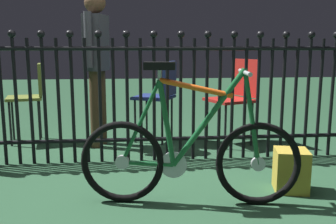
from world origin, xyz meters
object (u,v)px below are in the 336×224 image
at_px(chair_navy, 160,92).
at_px(person_visitor, 97,56).
at_px(chair_olive, 31,93).
at_px(chair_red, 236,93).
at_px(bicycle, 189,155).
at_px(display_crate, 291,170).

relative_size(chair_navy, person_visitor, 0.56).
xyz_separation_m(chair_navy, person_visitor, (-0.67, -0.11, 0.39)).
xyz_separation_m(chair_navy, chair_olive, (-1.41, 0.12, -0.01)).
relative_size(chair_red, person_visitor, 0.57).
bearing_deg(person_visitor, chair_olive, 162.27).
relative_size(bicycle, chair_olive, 1.68).
height_order(chair_navy, person_visitor, person_visitor).
xyz_separation_m(chair_red, display_crate, (0.02, -1.40, -0.40)).
bearing_deg(chair_navy, chair_olive, 175.02).
height_order(chair_olive, display_crate, chair_olive).
xyz_separation_m(chair_navy, display_crate, (0.83, -1.56, -0.40)).
bearing_deg(display_crate, chair_olive, 143.17).
relative_size(chair_navy, display_crate, 2.91).
bearing_deg(bicycle, chair_olive, 128.81).
height_order(bicycle, chair_red, bicycle).
height_order(chair_red, person_visitor, person_visitor).
bearing_deg(display_crate, person_visitor, 136.13).
bearing_deg(chair_navy, chair_red, -10.90).
relative_size(bicycle, chair_red, 1.59).
distance_m(chair_olive, display_crate, 2.83).
bearing_deg(chair_navy, bicycle, -87.99).
bearing_deg(person_visitor, chair_red, -1.62).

